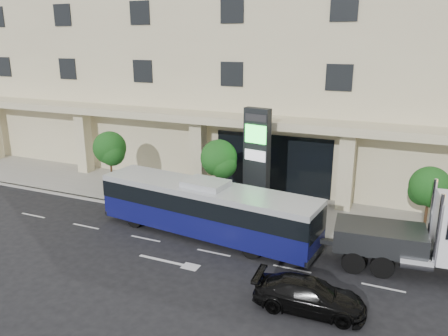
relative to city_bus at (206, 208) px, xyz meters
The scene contains 11 objects.
ground 2.01m from the city_bus, ahead, with size 120.00×120.00×0.00m, color black.
sidewalk 5.20m from the city_bus, 75.85° to the left, with size 120.00×6.00×0.15m, color gray.
curb 2.66m from the city_bus, 56.33° to the left, with size 120.00×0.30×0.15m, color gray.
convention_center 17.45m from the city_bus, 85.44° to the left, with size 60.00×17.60×20.00m.
tree_left 9.52m from the city_bus, 158.68° to the left, with size 2.27×2.20×4.22m.
tree_mid 3.88m from the city_bus, 102.50° to the left, with size 2.28×2.20×4.38m.
tree_right 11.37m from the city_bus, 17.65° to the left, with size 2.10×2.00×4.04m.
city_bus is the anchor object (origin of this frame).
tow_truck 11.18m from the city_bus, ahead, with size 9.22×3.01×4.18m.
black_sedan 8.07m from the city_bus, 34.11° to the right, with size 1.77×4.36×1.27m, color black.
signage_pylon 4.61m from the city_bus, 71.03° to the left, with size 1.65×0.86×6.30m.
Camera 1 is at (8.33, -19.29, 10.16)m, focal length 35.00 mm.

